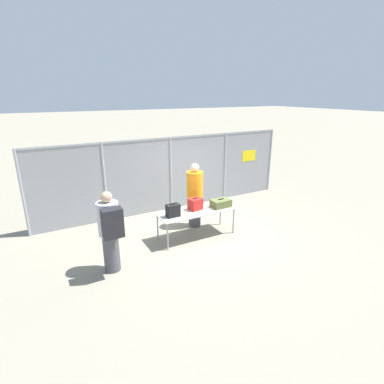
{
  "coord_description": "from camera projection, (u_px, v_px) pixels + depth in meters",
  "views": [
    {
      "loc": [
        -3.9,
        -6.41,
        3.7
      ],
      "look_at": [
        -0.08,
        0.54,
        1.05
      ],
      "focal_mm": 28.0,
      "sensor_mm": 36.0,
      "label": 1
    }
  ],
  "objects": [
    {
      "name": "ground_plane",
      "position": [
        204.0,
        233.0,
        8.28
      ],
      "size": [
        120.0,
        120.0,
        0.0
      ],
      "primitive_type": "plane",
      "color": "gray"
    },
    {
      "name": "fence_section",
      "position": [
        171.0,
        172.0,
        9.67
      ],
      "size": [
        8.54,
        0.07,
        2.38
      ],
      "color": "#9EA0A5",
      "rests_on": "ground_plane"
    },
    {
      "name": "inspection_table",
      "position": [
        196.0,
        212.0,
        7.89
      ],
      "size": [
        2.09,
        0.75,
        0.74
      ],
      "color": "#B2B2AD",
      "rests_on": "ground_plane"
    },
    {
      "name": "suitcase_black",
      "position": [
        173.0,
        210.0,
        7.46
      ],
      "size": [
        0.34,
        0.21,
        0.35
      ],
      "color": "black",
      "rests_on": "inspection_table"
    },
    {
      "name": "suitcase_red",
      "position": [
        195.0,
        204.0,
        7.92
      ],
      "size": [
        0.38,
        0.33,
        0.33
      ],
      "color": "red",
      "rests_on": "inspection_table"
    },
    {
      "name": "suitcase_olive",
      "position": [
        221.0,
        203.0,
        8.11
      ],
      "size": [
        0.53,
        0.36,
        0.23
      ],
      "color": "#566033",
      "rests_on": "inspection_table"
    },
    {
      "name": "traveler_hooded",
      "position": [
        110.0,
        230.0,
        6.2
      ],
      "size": [
        0.45,
        0.69,
        1.81
      ],
      "rotation": [
        0.0,
        0.0,
        0.43
      ],
      "color": "#4C4C51",
      "rests_on": "ground_plane"
    },
    {
      "name": "security_worker_near",
      "position": [
        195.0,
        194.0,
        8.45
      ],
      "size": [
        0.46,
        0.46,
        1.86
      ],
      "rotation": [
        0.0,
        0.0,
        3.35
      ],
      "color": "#4C4C51",
      "rests_on": "ground_plane"
    },
    {
      "name": "utility_trailer",
      "position": [
        165.0,
        177.0,
        12.34
      ],
      "size": [
        3.35,
        2.03,
        0.65
      ],
      "color": "#B2B2B7",
      "rests_on": "ground_plane"
    }
  ]
}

